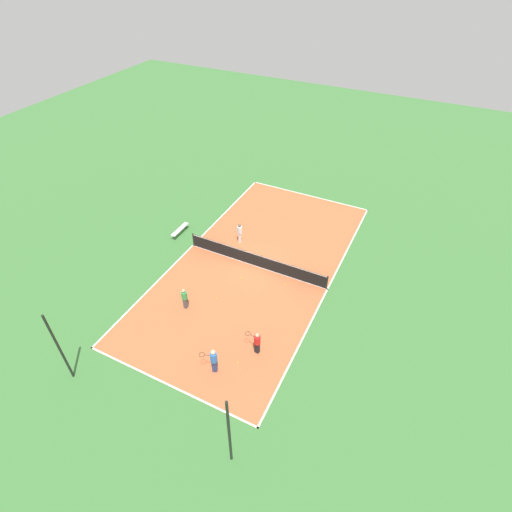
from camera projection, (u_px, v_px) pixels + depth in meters
ground_plane at (256, 266)px, 27.61m from camera, size 80.00×80.00×0.00m
court_surface at (256, 266)px, 27.60m from camera, size 10.45×20.68×0.02m
tennis_net at (256, 260)px, 27.23m from camera, size 10.25×0.10×1.09m
bench at (180, 230)px, 30.18m from camera, size 0.36×1.90×0.45m
player_coach_red at (257, 342)px, 21.52m from camera, size 0.96×0.43×1.56m
player_near_blue at (214, 359)px, 20.52m from camera, size 0.99×0.64×1.73m
player_near_white at (240, 232)px, 29.07m from camera, size 0.48×0.48×1.61m
player_far_green at (185, 297)px, 24.07m from camera, size 0.36×0.36×1.55m
tennis_ball_left_sideline at (285, 285)px, 26.10m from camera, size 0.07×0.07×0.07m
tennis_ball_midcourt at (216, 298)px, 25.16m from camera, size 0.07×0.07×0.07m
tennis_ball_far_baseline at (241, 278)px, 26.60m from camera, size 0.07×0.07×0.07m
tennis_ball_right_alley at (238, 363)px, 21.50m from camera, size 0.07×0.07×0.07m
fence_post_back_left at (229, 433)px, 16.20m from camera, size 0.12×0.12×4.76m
fence_post_back_right at (59, 348)px, 19.41m from camera, size 0.12×0.12×4.76m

